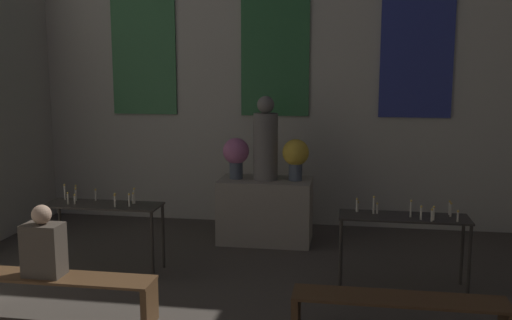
{
  "coord_description": "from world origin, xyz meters",
  "views": [
    {
      "loc": [
        1.09,
        1.64,
        2.35
      ],
      "look_at": [
        0.0,
        8.33,
        1.26
      ],
      "focal_mm": 40.0,
      "sensor_mm": 36.0,
      "label": 1
    }
  ],
  "objects_px": {
    "altar": "(265,210)",
    "flower_vase_right": "(296,155)",
    "pew_back_right": "(398,310)",
    "statue": "(266,142)",
    "candle_rack_right": "(404,225)",
    "person_seated": "(43,246)",
    "flower_vase_left": "(236,154)",
    "candle_rack_left": "(103,212)",
    "pew_back_left": "(60,288)"
  },
  "relations": [
    {
      "from": "pew_back_left",
      "to": "flower_vase_left",
      "type": "bearing_deg",
      "value": 67.3
    },
    {
      "from": "candle_rack_right",
      "to": "pew_back_right",
      "type": "bearing_deg",
      "value": -96.27
    },
    {
      "from": "candle_rack_left",
      "to": "person_seated",
      "type": "distance_m",
      "value": 1.32
    },
    {
      "from": "altar",
      "to": "pew_back_left",
      "type": "relative_size",
      "value": 0.69
    },
    {
      "from": "flower_vase_left",
      "to": "flower_vase_right",
      "type": "xyz_separation_m",
      "value": [
        0.81,
        0.0,
        0.0
      ]
    },
    {
      "from": "flower_vase_left",
      "to": "pew_back_right",
      "type": "xyz_separation_m",
      "value": [
        1.96,
        -2.75,
        -0.9
      ]
    },
    {
      "from": "candle_rack_left",
      "to": "pew_back_right",
      "type": "xyz_separation_m",
      "value": [
        3.26,
        -1.32,
        -0.39
      ]
    },
    {
      "from": "pew_back_left",
      "to": "pew_back_right",
      "type": "distance_m",
      "value": 3.11
    },
    {
      "from": "statue",
      "to": "person_seated",
      "type": "xyz_separation_m",
      "value": [
        -1.7,
        -2.75,
        -0.66
      ]
    },
    {
      "from": "altar",
      "to": "pew_back_right",
      "type": "bearing_deg",
      "value": -60.5
    },
    {
      "from": "flower_vase_left",
      "to": "flower_vase_right",
      "type": "height_order",
      "value": "same"
    },
    {
      "from": "statue",
      "to": "flower_vase_left",
      "type": "distance_m",
      "value": 0.44
    },
    {
      "from": "flower_vase_left",
      "to": "pew_back_left",
      "type": "height_order",
      "value": "flower_vase_left"
    },
    {
      "from": "flower_vase_right",
      "to": "candle_rack_left",
      "type": "relative_size",
      "value": 0.41
    },
    {
      "from": "person_seated",
      "to": "altar",
      "type": "bearing_deg",
      "value": 58.28
    },
    {
      "from": "pew_back_left",
      "to": "person_seated",
      "type": "xyz_separation_m",
      "value": [
        -0.14,
        0.0,
        0.41
      ]
    },
    {
      "from": "flower_vase_right",
      "to": "candle_rack_left",
      "type": "xyz_separation_m",
      "value": [
        -2.11,
        -1.43,
        -0.51
      ]
    },
    {
      "from": "candle_rack_right",
      "to": "pew_back_right",
      "type": "relative_size",
      "value": 0.75
    },
    {
      "from": "candle_rack_right",
      "to": "pew_back_right",
      "type": "xyz_separation_m",
      "value": [
        -0.15,
        -1.32,
        -0.39
      ]
    },
    {
      "from": "statue",
      "to": "pew_back_left",
      "type": "distance_m",
      "value": 3.33
    },
    {
      "from": "candle_rack_left",
      "to": "flower_vase_left",
      "type": "bearing_deg",
      "value": 47.74
    },
    {
      "from": "altar",
      "to": "candle_rack_right",
      "type": "xyz_separation_m",
      "value": [
        1.7,
        -1.43,
        0.26
      ]
    },
    {
      "from": "flower_vase_right",
      "to": "candle_rack_left",
      "type": "bearing_deg",
      "value": -145.9
    },
    {
      "from": "statue",
      "to": "candle_rack_left",
      "type": "distance_m",
      "value": 2.32
    },
    {
      "from": "candle_rack_left",
      "to": "pew_back_left",
      "type": "xyz_separation_m",
      "value": [
        0.15,
        -1.32,
        -0.39
      ]
    },
    {
      "from": "candle_rack_left",
      "to": "pew_back_left",
      "type": "bearing_deg",
      "value": -83.71
    },
    {
      "from": "altar",
      "to": "candle_rack_left",
      "type": "height_order",
      "value": "candle_rack_left"
    },
    {
      "from": "altar",
      "to": "person_seated",
      "type": "bearing_deg",
      "value": -121.72
    },
    {
      "from": "candle_rack_right",
      "to": "pew_back_left",
      "type": "height_order",
      "value": "candle_rack_right"
    },
    {
      "from": "flower_vase_right",
      "to": "pew_back_left",
      "type": "distance_m",
      "value": 3.49
    },
    {
      "from": "pew_back_right",
      "to": "person_seated",
      "type": "distance_m",
      "value": 3.28
    },
    {
      "from": "flower_vase_left",
      "to": "statue",
      "type": "bearing_deg",
      "value": 0.0
    },
    {
      "from": "flower_vase_right",
      "to": "person_seated",
      "type": "relative_size",
      "value": 0.82
    },
    {
      "from": "pew_back_right",
      "to": "flower_vase_right",
      "type": "bearing_deg",
      "value": 112.7
    },
    {
      "from": "candle_rack_left",
      "to": "flower_vase_right",
      "type": "bearing_deg",
      "value": 34.1
    },
    {
      "from": "flower_vase_right",
      "to": "person_seated",
      "type": "bearing_deg",
      "value": -127.43
    },
    {
      "from": "pew_back_right",
      "to": "pew_back_left",
      "type": "bearing_deg",
      "value": 180.0
    },
    {
      "from": "statue",
      "to": "person_seated",
      "type": "relative_size",
      "value": 1.65
    },
    {
      "from": "person_seated",
      "to": "pew_back_left",
      "type": "bearing_deg",
      "value": 0.0
    },
    {
      "from": "flower_vase_right",
      "to": "pew_back_right",
      "type": "bearing_deg",
      "value": -67.3
    },
    {
      "from": "flower_vase_right",
      "to": "candle_rack_right",
      "type": "relative_size",
      "value": 0.41
    },
    {
      "from": "altar",
      "to": "flower_vase_right",
      "type": "relative_size",
      "value": 2.24
    },
    {
      "from": "statue",
      "to": "candle_rack_right",
      "type": "bearing_deg",
      "value": -40.03
    },
    {
      "from": "statue",
      "to": "flower_vase_right",
      "type": "bearing_deg",
      "value": 0.0
    },
    {
      "from": "altar",
      "to": "flower_vase_right",
      "type": "distance_m",
      "value": 0.87
    },
    {
      "from": "pew_back_right",
      "to": "statue",
      "type": "bearing_deg",
      "value": 119.5
    },
    {
      "from": "flower_vase_left",
      "to": "candle_rack_right",
      "type": "xyz_separation_m",
      "value": [
        2.11,
        -1.43,
        -0.51
      ]
    },
    {
      "from": "pew_back_left",
      "to": "pew_back_right",
      "type": "height_order",
      "value": "same"
    },
    {
      "from": "altar",
      "to": "statue",
      "type": "distance_m",
      "value": 0.94
    },
    {
      "from": "flower_vase_left",
      "to": "flower_vase_right",
      "type": "distance_m",
      "value": 0.81
    }
  ]
}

